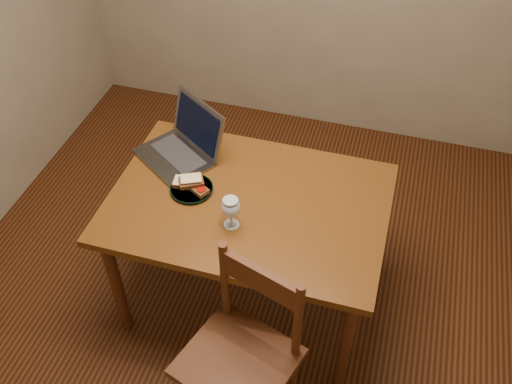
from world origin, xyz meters
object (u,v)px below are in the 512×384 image
(table, at_px, (248,213))
(chair, at_px, (241,350))
(laptop, at_px, (185,142))
(plate, at_px, (192,189))
(milk_glass, at_px, (231,213))

(table, height_order, chair, chair)
(chair, distance_m, laptop, 1.08)
(table, distance_m, plate, 0.29)
(milk_glass, bearing_deg, laptop, 132.89)
(chair, height_order, plate, chair)
(table, bearing_deg, laptop, 149.52)
(chair, relative_size, plate, 2.66)
(chair, height_order, laptop, laptop)
(table, bearing_deg, chair, -76.03)
(table, distance_m, milk_glass, 0.24)
(plate, distance_m, laptop, 0.29)
(table, bearing_deg, plate, -177.84)
(chair, relative_size, milk_glass, 3.38)
(chair, xyz_separation_m, milk_glass, (-0.18, 0.46, 0.31))
(chair, distance_m, plate, 0.79)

